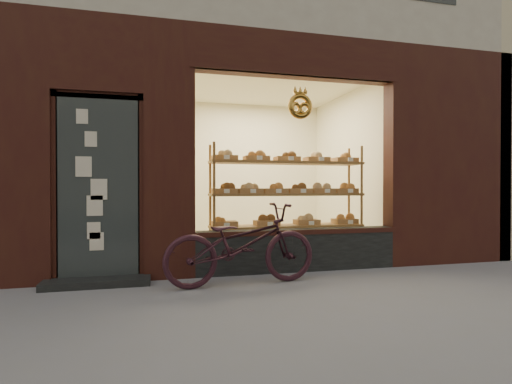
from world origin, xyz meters
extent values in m
plane|color=slate|center=(0.00, 0.00, 0.00)|extent=(90.00, 90.00, 0.00)
cube|color=#232625|center=(0.45, 2.12, 0.28)|extent=(2.70, 0.25, 0.55)
cube|color=#2D3333|center=(-2.00, 2.06, 1.10)|extent=(0.90, 0.04, 2.15)
cube|color=#232625|center=(-2.00, 1.90, 0.04)|extent=(1.15, 0.35, 0.08)
torus|color=#BE8830|center=(0.45, 2.02, 2.15)|extent=(0.33, 0.07, 0.33)
cube|color=brown|center=(0.45, 2.55, 0.05)|extent=(2.20, 0.45, 0.04)
cube|color=brown|center=(0.45, 2.55, 0.55)|extent=(2.20, 0.45, 0.03)
cube|color=brown|center=(0.45, 2.55, 1.00)|extent=(2.20, 0.45, 0.04)
cube|color=brown|center=(0.45, 2.55, 1.45)|extent=(2.20, 0.45, 0.04)
cylinder|color=brown|center=(-0.62, 2.35, 0.85)|extent=(0.04, 0.04, 1.70)
cylinder|color=brown|center=(1.52, 2.35, 0.85)|extent=(0.04, 0.04, 1.70)
cylinder|color=brown|center=(-0.62, 2.75, 0.85)|extent=(0.04, 0.04, 1.70)
cylinder|color=brown|center=(1.52, 2.75, 0.85)|extent=(0.04, 0.04, 1.70)
cube|color=olive|center=(-0.45, 2.55, 0.60)|extent=(0.34, 0.24, 0.07)
sphere|color=#B08233|center=(-0.45, 2.55, 0.69)|extent=(0.11, 0.11, 0.11)
cube|color=white|center=(-0.45, 2.36, 0.60)|extent=(0.07, 0.01, 0.05)
cube|color=olive|center=(0.15, 2.55, 0.60)|extent=(0.34, 0.24, 0.07)
sphere|color=#582E14|center=(0.15, 2.55, 0.69)|extent=(0.11, 0.11, 0.11)
cube|color=white|center=(0.15, 2.36, 0.60)|extent=(0.08, 0.01, 0.05)
cube|color=olive|center=(0.75, 2.55, 0.60)|extent=(0.34, 0.24, 0.07)
sphere|color=tan|center=(0.75, 2.55, 0.69)|extent=(0.11, 0.11, 0.11)
cube|color=white|center=(0.75, 2.36, 0.60)|extent=(0.07, 0.01, 0.05)
cube|color=olive|center=(1.35, 2.55, 0.60)|extent=(0.34, 0.24, 0.07)
sphere|color=#B08233|center=(1.35, 2.55, 0.69)|extent=(0.11, 0.11, 0.11)
cube|color=white|center=(1.35, 2.36, 0.60)|extent=(0.08, 0.01, 0.05)
cube|color=olive|center=(-0.45, 2.55, 1.05)|extent=(0.34, 0.24, 0.07)
sphere|color=#582E14|center=(-0.45, 2.55, 1.14)|extent=(0.11, 0.11, 0.11)
cube|color=white|center=(-0.45, 2.36, 1.05)|extent=(0.07, 0.01, 0.06)
cube|color=olive|center=(-0.09, 2.55, 1.05)|extent=(0.34, 0.24, 0.07)
sphere|color=tan|center=(-0.09, 2.55, 1.14)|extent=(0.11, 0.11, 0.11)
cube|color=white|center=(-0.09, 2.36, 1.05)|extent=(0.08, 0.01, 0.06)
cube|color=olive|center=(0.27, 2.55, 1.05)|extent=(0.34, 0.24, 0.07)
sphere|color=#B08233|center=(0.27, 2.55, 1.14)|extent=(0.11, 0.11, 0.11)
cube|color=white|center=(0.27, 2.36, 1.05)|extent=(0.07, 0.01, 0.06)
cube|color=olive|center=(0.63, 2.55, 1.05)|extent=(0.34, 0.24, 0.07)
sphere|color=#582E14|center=(0.63, 2.55, 1.14)|extent=(0.11, 0.11, 0.11)
cube|color=white|center=(0.63, 2.36, 1.05)|extent=(0.07, 0.01, 0.06)
cube|color=olive|center=(0.99, 2.55, 1.05)|extent=(0.34, 0.24, 0.07)
sphere|color=tan|center=(0.99, 2.55, 1.14)|extent=(0.11, 0.11, 0.11)
cube|color=white|center=(0.99, 2.36, 1.05)|extent=(0.08, 0.01, 0.06)
cube|color=olive|center=(1.35, 2.55, 1.05)|extent=(0.34, 0.24, 0.07)
sphere|color=#B08233|center=(1.35, 2.55, 1.14)|extent=(0.11, 0.11, 0.11)
cube|color=white|center=(1.35, 2.36, 1.05)|extent=(0.08, 0.01, 0.06)
cube|color=olive|center=(-0.45, 2.55, 1.50)|extent=(0.34, 0.24, 0.07)
sphere|color=tan|center=(-0.45, 2.55, 1.59)|extent=(0.11, 0.11, 0.11)
cube|color=white|center=(-0.45, 2.36, 1.50)|extent=(0.07, 0.01, 0.06)
cube|color=olive|center=(0.00, 2.55, 1.50)|extent=(0.34, 0.24, 0.07)
sphere|color=#B08233|center=(0.00, 2.55, 1.59)|extent=(0.11, 0.11, 0.11)
cube|color=white|center=(0.00, 2.36, 1.50)|extent=(0.07, 0.01, 0.06)
cube|color=olive|center=(0.45, 2.55, 1.50)|extent=(0.34, 0.24, 0.07)
sphere|color=#582E14|center=(0.45, 2.55, 1.59)|extent=(0.11, 0.11, 0.11)
cube|color=white|center=(0.45, 2.36, 1.50)|extent=(0.07, 0.01, 0.06)
cube|color=olive|center=(0.90, 2.55, 1.50)|extent=(0.34, 0.24, 0.07)
sphere|color=tan|center=(0.90, 2.55, 1.59)|extent=(0.11, 0.11, 0.11)
cube|color=white|center=(0.90, 2.36, 1.50)|extent=(0.07, 0.01, 0.06)
cube|color=olive|center=(1.35, 2.55, 1.50)|extent=(0.34, 0.24, 0.07)
sphere|color=#B08233|center=(1.35, 2.55, 1.59)|extent=(0.11, 0.11, 0.11)
cube|color=white|center=(1.35, 2.36, 1.50)|extent=(0.08, 0.01, 0.06)
imported|color=black|center=(-0.43, 1.55, 0.46)|extent=(1.80, 0.76, 0.92)
camera|label=1|loc=(-1.37, -2.84, 1.10)|focal=28.00mm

